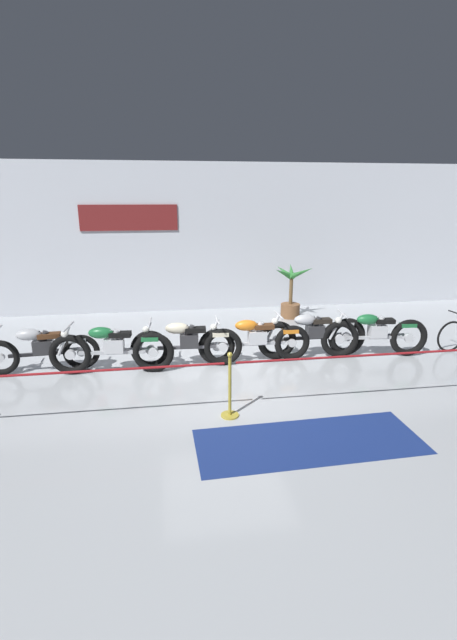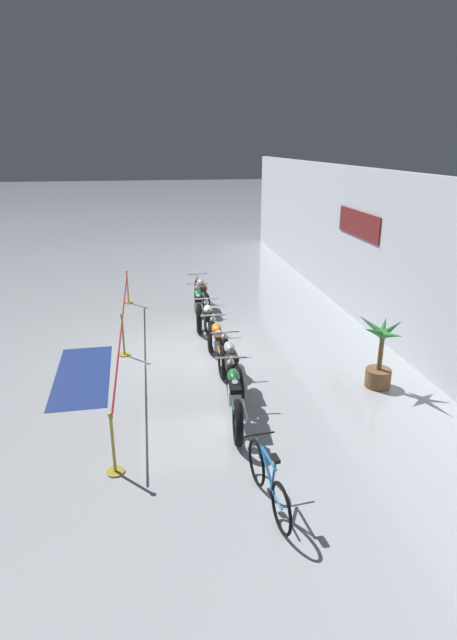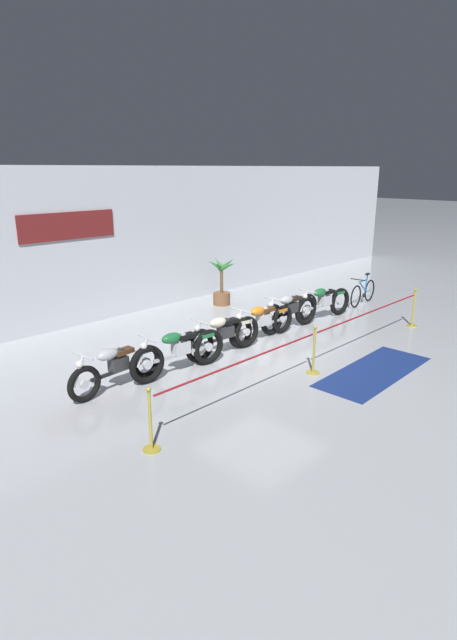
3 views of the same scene
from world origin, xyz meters
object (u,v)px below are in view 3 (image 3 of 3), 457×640
(motorcycle_cream_2, at_px, (224,335))
(floor_banner, at_px, (374,371))
(motorcycle_silver_0, at_px, (116,367))
(stanchion_far_left, at_px, (279,355))
(bicycle, at_px, (363,292))
(motorcycle_silver_4, at_px, (290,311))
(potted_palm_left_of_row, at_px, (222,285))
(stanchion_mid_left, at_px, (314,357))
(stanchion_mid_right, at_px, (413,313))
(motorcycle_orange_3, at_px, (262,322))
(motorcycle_green_5, at_px, (323,303))
(motorcycle_green_1, at_px, (179,352))

(motorcycle_cream_2, relative_size, floor_banner, 0.70)
(motorcycle_silver_0, bearing_deg, stanchion_far_left, -46.00)
(bicycle, bearing_deg, motorcycle_cream_2, -179.60)
(motorcycle_silver_4, bearing_deg, potted_palm_left_of_row, 81.83)
(potted_palm_left_of_row, bearing_deg, stanchion_far_left, -124.82)
(stanchion_mid_left, distance_m, stanchion_mid_right, 4.61)
(motorcycle_orange_3, relative_size, stanchion_far_left, 0.26)
(motorcycle_orange_3, relative_size, motorcycle_green_5, 1.01)
(motorcycle_green_1, xyz_separation_m, floor_banner, (2.95, -2.88, -0.48))
(motorcycle_cream_2, bearing_deg, potted_palm_left_of_row, 45.91)
(floor_banner, bearing_deg, motorcycle_silver_0, 142.46)
(motorcycle_cream_2, distance_m, floor_banner, 3.39)
(stanchion_mid_left, xyz_separation_m, stanchion_mid_right, (4.61, 0.00, 0.00))
(bicycle, bearing_deg, motorcycle_orange_3, -179.92)
(motorcycle_orange_3, bearing_deg, stanchion_far_left, -132.71)
(motorcycle_silver_0, distance_m, stanchion_mid_left, 4.02)
(motorcycle_silver_0, height_order, motorcycle_green_1, motorcycle_green_1)
(bicycle, xyz_separation_m, stanchion_mid_right, (-1.10, -2.16, -0.02))
(stanchion_far_left, xyz_separation_m, floor_banner, (2.13, -0.88, -0.72))
(motorcycle_green_5, xyz_separation_m, stanchion_mid_left, (-3.40, -2.09, -0.13))
(motorcycle_cream_2, bearing_deg, motorcycle_silver_4, 2.84)
(motorcycle_silver_4, distance_m, bicycle, 3.62)
(motorcycle_green_1, distance_m, motorcycle_green_5, 5.37)
(motorcycle_silver_0, relative_size, stanchion_mid_right, 2.06)
(bicycle, height_order, floor_banner, bicycle)
(motorcycle_green_1, relative_size, stanchion_mid_right, 2.24)
(potted_palm_left_of_row, bearing_deg, stanchion_mid_right, -68.52)
(motorcycle_silver_0, xyz_separation_m, motorcycle_green_1, (1.35, -0.26, 0.02))
(motorcycle_green_5, relative_size, bicycle, 1.34)
(potted_palm_left_of_row, bearing_deg, motorcycle_silver_4, -98.17)
(motorcycle_orange_3, distance_m, stanchion_mid_right, 4.34)
(floor_banner, bearing_deg, bicycle, 31.24)
(motorcycle_orange_3, relative_size, stanchion_mid_left, 2.19)
(potted_palm_left_of_row, bearing_deg, motorcycle_cream_2, -134.09)
(stanchion_far_left, height_order, stanchion_mid_left, same)
(floor_banner, bearing_deg, potted_palm_left_of_row, 74.42)
(motorcycle_orange_3, height_order, floor_banner, motorcycle_orange_3)
(motorcycle_silver_0, relative_size, motorcycle_silver_4, 0.93)
(stanchion_mid_right, relative_size, floor_banner, 0.33)
(stanchion_far_left, bearing_deg, motorcycle_silver_4, 34.74)
(motorcycle_cream_2, xyz_separation_m, stanchion_mid_right, (5.15, -2.11, -0.12))
(stanchion_far_left, bearing_deg, motorcycle_orange_3, 47.29)
(motorcycle_silver_0, xyz_separation_m, motorcycle_silver_4, (5.42, -0.01, 0.03))
(motorcycle_cream_2, bearing_deg, stanchion_mid_right, -22.33)
(stanchion_far_left, height_order, stanchion_mid_right, same)
(motorcycle_orange_3, distance_m, motorcycle_green_5, 2.56)
(bicycle, height_order, potted_palm_left_of_row, potted_palm_left_of_row)
(motorcycle_green_1, bearing_deg, potted_palm_left_of_row, 36.13)
(stanchion_far_left, bearing_deg, stanchion_mid_left, 0.00)
(stanchion_far_left, distance_m, stanchion_mid_left, 1.20)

